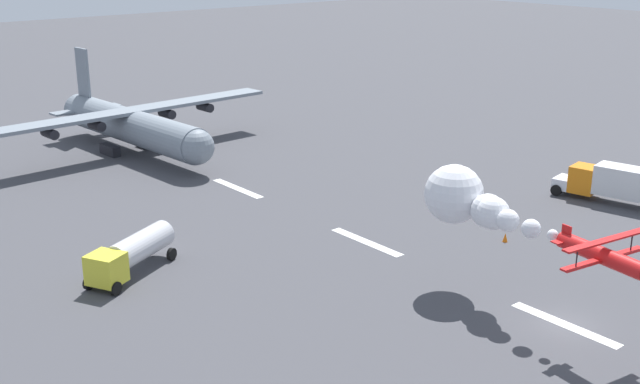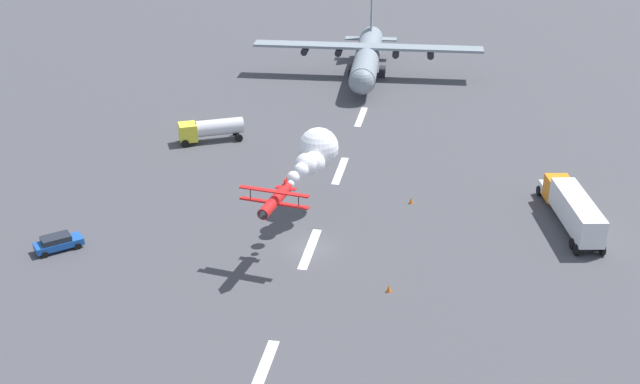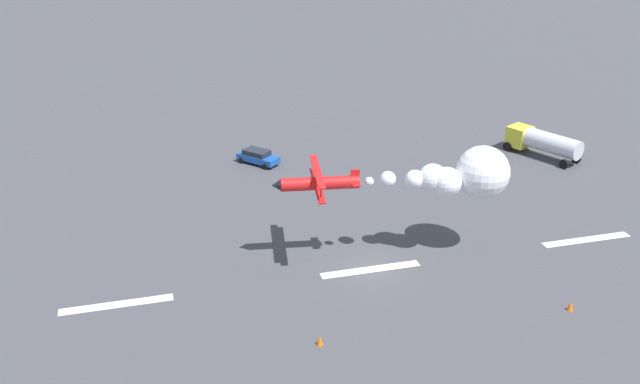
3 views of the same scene
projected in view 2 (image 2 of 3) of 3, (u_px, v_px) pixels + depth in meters
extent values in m
plane|color=#424247|center=(310.00, 249.00, 75.83)|extent=(440.00, 440.00, 0.00)
cube|color=white|center=(262.00, 372.00, 58.75)|extent=(8.00, 0.90, 0.01)
cube|color=white|center=(310.00, 249.00, 75.83)|extent=(8.00, 0.90, 0.01)
cube|color=white|center=(340.00, 171.00, 92.91)|extent=(8.00, 0.90, 0.01)
cube|color=white|center=(361.00, 117.00, 109.98)|extent=(8.00, 0.90, 0.01)
cylinder|color=gray|center=(367.00, 57.00, 126.15)|extent=(26.50, 5.67, 4.02)
sphere|color=gray|center=(362.00, 82.00, 114.36)|extent=(3.81, 3.81, 3.81)
cube|color=gray|center=(367.00, 47.00, 125.38)|extent=(5.54, 37.12, 0.40)
cylinder|color=black|center=(305.00, 51.00, 126.46)|extent=(2.46, 1.25, 1.10)
cylinder|color=black|center=(339.00, 52.00, 125.89)|extent=(2.46, 1.25, 1.10)
cylinder|color=black|center=(396.00, 54.00, 124.93)|extent=(2.46, 1.25, 1.10)
cylinder|color=black|center=(430.00, 55.00, 124.35)|extent=(2.46, 1.25, 1.10)
cube|color=gray|center=(372.00, 12.00, 133.92)|extent=(2.81, 0.48, 6.00)
cube|color=gray|center=(371.00, 39.00, 135.94)|extent=(2.57, 9.11, 0.24)
cube|color=black|center=(382.00, 72.00, 127.91)|extent=(3.26, 1.20, 1.20)
cube|color=black|center=(352.00, 71.00, 128.43)|extent=(3.26, 1.20, 1.20)
cylinder|color=red|center=(275.00, 200.00, 70.33)|extent=(6.09, 1.91, 1.03)
cube|color=red|center=(274.00, 203.00, 70.23)|extent=(1.53, 6.68, 0.12)
cube|color=red|center=(274.00, 191.00, 69.74)|extent=(1.53, 6.68, 0.12)
cylinder|color=black|center=(299.00, 201.00, 69.31)|extent=(0.08, 0.08, 1.15)
cylinder|color=black|center=(250.00, 194.00, 70.66)|extent=(0.08, 0.08, 1.15)
cube|color=red|center=(286.00, 184.00, 72.45)|extent=(0.71, 0.20, 1.10)
cube|color=red|center=(286.00, 188.00, 72.62)|extent=(0.89, 2.07, 0.08)
cone|color=black|center=(261.00, 216.00, 67.47)|extent=(0.82, 0.97, 0.88)
sphere|color=white|center=(291.00, 184.00, 73.56)|extent=(0.70, 0.70, 0.70)
sphere|color=white|center=(293.00, 177.00, 74.96)|extent=(1.25, 1.25, 1.25)
sphere|color=white|center=(301.00, 170.00, 76.80)|extent=(1.50, 1.50, 1.50)
sphere|color=white|center=(306.00, 164.00, 77.98)|extent=(2.25, 2.25, 2.25)
sphere|color=white|center=(314.00, 163.00, 78.79)|extent=(2.37, 2.37, 2.37)
sphere|color=white|center=(316.00, 153.00, 81.06)|extent=(2.69, 2.69, 2.69)
sphere|color=white|center=(318.00, 148.00, 81.30)|extent=(4.24, 4.24, 4.24)
cube|color=silver|center=(551.00, 187.00, 86.13)|extent=(2.05, 2.76, 1.10)
cube|color=orange|center=(557.00, 188.00, 84.01)|extent=(2.84, 2.92, 2.60)
cube|color=silver|center=(577.00, 212.00, 77.99)|extent=(10.79, 4.48, 2.80)
cylinder|color=black|center=(539.00, 191.00, 86.53)|extent=(1.15, 0.56, 1.10)
cylinder|color=black|center=(573.00, 244.00, 75.60)|extent=(1.15, 0.56, 1.10)
cylinder|color=black|center=(576.00, 250.00, 74.52)|extent=(1.15, 0.56, 1.10)
cylinder|color=black|center=(561.00, 191.00, 86.57)|extent=(1.15, 0.56, 1.10)
cylinder|color=black|center=(598.00, 244.00, 75.64)|extent=(1.15, 0.56, 1.10)
cylinder|color=black|center=(602.00, 250.00, 74.55)|extent=(1.15, 0.56, 1.10)
cube|color=yellow|center=(188.00, 132.00, 100.12)|extent=(3.13, 3.04, 2.20)
cylinder|color=silver|center=(220.00, 127.00, 101.07)|extent=(4.61, 6.40, 2.10)
cylinder|color=black|center=(185.00, 144.00, 99.40)|extent=(0.73, 1.04, 1.00)
cylinder|color=black|center=(239.00, 138.00, 101.18)|extent=(0.73, 1.04, 1.00)
cylinder|color=black|center=(183.00, 137.00, 101.48)|extent=(0.73, 1.04, 1.00)
cylinder|color=black|center=(235.00, 132.00, 103.26)|extent=(0.73, 1.04, 1.00)
cube|color=#194CA5|center=(59.00, 244.00, 75.44)|extent=(4.36, 4.56, 0.65)
cube|color=#1E232D|center=(56.00, 239.00, 75.09)|extent=(3.04, 3.12, 0.55)
cylinder|color=black|center=(73.00, 239.00, 77.02)|extent=(0.59, 0.62, 0.64)
cylinder|color=black|center=(40.00, 247.00, 75.52)|extent=(0.59, 0.62, 0.64)
cylinder|color=black|center=(78.00, 246.00, 75.64)|extent=(0.59, 0.62, 0.64)
cylinder|color=black|center=(45.00, 255.00, 74.13)|extent=(0.59, 0.62, 0.64)
cone|color=orange|center=(389.00, 288.00, 68.71)|extent=(0.44, 0.44, 0.75)
cone|color=orange|center=(411.00, 200.00, 84.76)|extent=(0.44, 0.44, 0.75)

